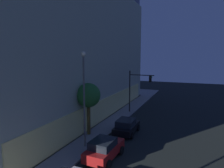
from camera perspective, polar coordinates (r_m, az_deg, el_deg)
The scene contains 6 objects.
modern_building at distance 35.60m, azimuth -25.73°, elevation 10.42°, with size 35.44×31.90×20.90m.
traffic_light_far_corner at distance 29.00m, azimuth 7.19°, elevation -0.45°, with size 0.50×3.69×6.10m.
street_lamp_sidewalk at distance 17.54m, azimuth -8.04°, elevation -1.28°, with size 0.44×0.44×8.49m.
sidewalk_tree at distance 20.57m, azimuth -6.77°, elevation -3.37°, with size 2.50×2.50×5.40m.
car_red at distance 16.75m, azimuth -2.24°, elevation -18.01°, with size 4.12×2.23×1.70m.
car_black at distance 21.89m, azimuth 4.15°, elevation -11.90°, with size 4.11×2.17×1.61m.
Camera 1 is at (-9.72, -2.24, 8.06)m, focal length 31.95 mm.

